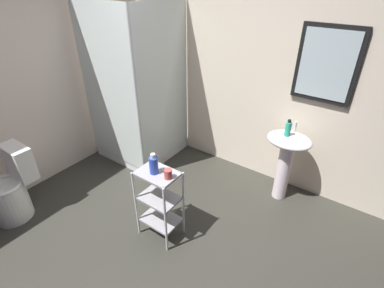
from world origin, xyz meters
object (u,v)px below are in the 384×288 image
(hand_soap_bottle, at_px, (288,129))
(shampoo_bottle_blue, at_px, (154,165))
(shower_stall, at_px, (141,126))
(pedestal_sink, at_px, (287,154))
(toilet, at_px, (11,190))
(storage_cart, at_px, (159,199))
(rinse_cup, at_px, (168,174))

(hand_soap_bottle, relative_size, shampoo_bottle_blue, 0.90)
(shower_stall, distance_m, hand_soap_bottle, 1.91)
(shower_stall, bearing_deg, pedestal_sink, 8.76)
(shower_stall, height_order, shampoo_bottle_blue, shower_stall)
(shower_stall, relative_size, toilet, 2.63)
(shower_stall, relative_size, hand_soap_bottle, 11.37)
(storage_cart, bearing_deg, pedestal_sink, 58.39)
(toilet, xyz_separation_m, storage_cart, (1.41, 0.69, 0.12))
(storage_cart, xyz_separation_m, shampoo_bottle_blue, (-0.02, -0.01, 0.39))
(hand_soap_bottle, relative_size, rinse_cup, 2.07)
(pedestal_sink, relative_size, rinse_cup, 9.52)
(pedestal_sink, xyz_separation_m, rinse_cup, (-0.62, -1.21, 0.20))
(shower_stall, distance_m, pedestal_sink, 1.89)
(pedestal_sink, relative_size, hand_soap_bottle, 4.60)
(shower_stall, xyz_separation_m, pedestal_sink, (1.87, 0.29, 0.12))
(pedestal_sink, height_order, toilet, pedestal_sink)
(pedestal_sink, height_order, shampoo_bottle_blue, shampoo_bottle_blue)
(shampoo_bottle_blue, bearing_deg, shower_stall, 139.76)
(pedestal_sink, distance_m, toilet, 2.88)
(hand_soap_bottle, bearing_deg, pedestal_sink, 52.14)
(hand_soap_bottle, height_order, shampoo_bottle_blue, hand_soap_bottle)
(storage_cart, height_order, hand_soap_bottle, hand_soap_bottle)
(toilet, relative_size, shampoo_bottle_blue, 3.91)
(shower_stall, xyz_separation_m, rinse_cup, (1.25, -0.92, 0.32))
(pedestal_sink, relative_size, storage_cart, 1.09)
(storage_cart, relative_size, shampoo_bottle_blue, 3.81)
(toilet, bearing_deg, rinse_cup, 23.98)
(pedestal_sink, bearing_deg, shower_stall, -171.24)
(toilet, height_order, storage_cart, toilet)
(shower_stall, relative_size, shampoo_bottle_blue, 10.29)
(storage_cart, bearing_deg, shower_stall, 140.73)
(hand_soap_bottle, xyz_separation_m, rinse_cup, (-0.59, -1.17, -0.11))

